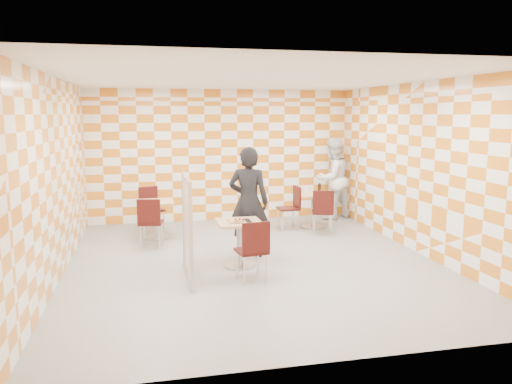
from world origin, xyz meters
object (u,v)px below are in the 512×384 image
chair_main_front (254,246)px  chair_empty_far (150,205)px  sport_bottle (306,189)px  second_table (313,204)px  empty_table (156,213)px  chair_second_side (292,204)px  main_table (239,236)px  man_dark (249,202)px  chair_empty_near (150,219)px  partition (187,227)px  soda_bottle (319,188)px  chair_second_front (323,208)px  man_white (332,179)px

chair_main_front → chair_empty_far: same height
sport_bottle → second_table: bearing=-49.2°
empty_table → chair_second_side: chair_second_side is taller
main_table → man_dark: size_ratio=0.39×
chair_second_side → chair_empty_far: (-2.96, 0.52, 0.00)m
chair_empty_near → partition: partition is taller
main_table → chair_main_front: size_ratio=0.81×
chair_empty_far → soda_bottle: size_ratio=4.02×
sport_bottle → chair_second_front: bearing=-82.4°
empty_table → man_dark: 2.27m
man_dark → chair_second_front: bearing=-124.2°
partition → man_dark: bearing=41.4°
chair_second_side → man_white: 1.55m
chair_main_front → chair_second_front: size_ratio=1.00×
chair_empty_far → man_dark: bearing=-54.5°
empty_table → chair_main_front: bearing=-65.9°
chair_empty_far → soda_bottle: (3.60, -0.43, 0.31)m
main_table → chair_empty_near: size_ratio=0.81×
partition → chair_second_side: bearing=48.8°
man_dark → chair_empty_near: bearing=-5.7°
soda_bottle → main_table: bearing=-131.9°
second_table → soda_bottle: bearing=17.4°
empty_table → chair_second_side: 2.87m
chair_main_front → partition: size_ratio=0.60×
main_table → partition: size_ratio=0.48×
chair_empty_near → chair_empty_far: size_ratio=1.00×
sport_bottle → main_table: bearing=-127.1°
second_table → soda_bottle: (0.16, 0.05, 0.34)m
second_table → empty_table: 3.35m
man_white → main_table: bearing=25.9°
partition → man_white: (3.67, 3.65, 0.16)m
chair_empty_near → soda_bottle: 3.76m
man_white → chair_empty_near: bearing=-0.5°
second_table → partition: (-2.93, -2.83, 0.28)m
main_table → second_table: size_ratio=1.00×
chair_second_side → sport_bottle: size_ratio=4.62×
chair_second_side → partition: bearing=-131.2°
partition → soda_bottle: bearing=43.1°
chair_second_side → soda_bottle: size_ratio=4.02×
second_table → man_white: 1.19m
empty_table → chair_empty_far: 0.73m
partition → chair_main_front: bearing=-24.1°
chair_second_side → man_white: bearing=34.9°
chair_empty_near → sport_bottle: sport_bottle is taller
empty_table → chair_empty_far: (-0.10, 0.72, 0.04)m
man_dark → sport_bottle: (1.67, 1.98, -0.11)m
partition → soda_bottle: partition is taller
empty_table → chair_second_front: chair_second_front is taller
chair_second_front → sport_bottle: (-0.11, 0.80, 0.29)m
man_white → soda_bottle: bearing=29.3°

